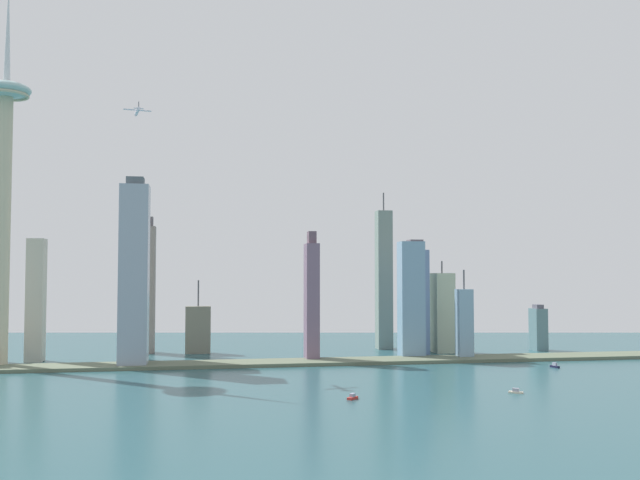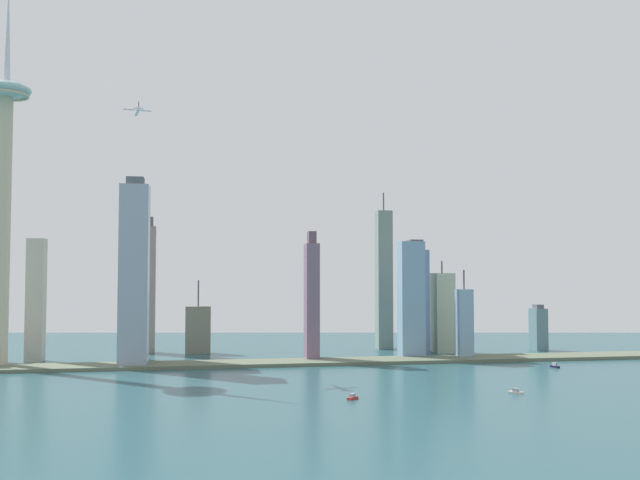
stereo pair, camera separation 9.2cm
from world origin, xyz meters
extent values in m
cube|color=#5B654F|center=(0.00, 429.51, 1.60)|extent=(831.64, 42.07, 3.21)
cylinder|color=#BEB798|center=(-255.90, 448.82, 126.67)|extent=(12.21, 12.21, 253.34)
ellipsoid|color=#9CC0BE|center=(-255.90, 448.82, 253.34)|extent=(43.14, 43.14, 14.16)
torus|color=#BEB798|center=(-255.90, 448.82, 248.39)|extent=(39.50, 39.50, 2.83)
cone|color=silver|center=(-255.90, 448.82, 310.09)|extent=(6.10, 6.10, 99.34)
cube|color=slate|center=(290.95, 500.36, 23.12)|extent=(13.58, 19.34, 46.24)
cube|color=#5A5764|center=(290.95, 500.36, 48.45)|extent=(8.15, 11.61, 4.43)
cube|color=#BDB8A7|center=(-235.82, 490.29, 59.32)|extent=(15.97, 18.02, 118.65)
cube|color=gray|center=(-134.30, 548.05, 67.84)|extent=(14.29, 18.55, 135.68)
cube|color=#5C555B|center=(-134.30, 548.05, 140.90)|extent=(8.58, 11.13, 10.45)
cube|color=gray|center=(126.35, 544.43, 78.15)|extent=(16.78, 16.99, 156.30)
cylinder|color=#4C4C51|center=(126.35, 544.43, 166.78)|extent=(1.60, 1.60, 20.95)
cube|color=#909EAF|center=(-138.29, 430.68, 82.70)|extent=(25.65, 26.52, 165.40)
cube|color=#4F5A61|center=(-138.29, 430.68, 168.99)|extent=(15.39, 15.91, 7.17)
cube|color=#82A3B9|center=(179.55, 436.70, 34.65)|extent=(14.81, 13.32, 69.31)
cylinder|color=#4C4C51|center=(179.55, 436.70, 78.94)|extent=(1.60, 1.60, 19.26)
cube|color=beige|center=(179.55, 500.30, 42.69)|extent=(20.73, 26.32, 85.38)
cylinder|color=#4C4C51|center=(179.55, 500.30, 91.96)|extent=(1.60, 1.60, 13.15)
cube|color=beige|center=(-141.51, 477.12, 74.93)|extent=(22.05, 25.76, 149.86)
cube|color=slate|center=(-81.04, 534.60, 25.01)|extent=(26.47, 12.12, 50.01)
cylinder|color=#4C4C51|center=(-81.04, 534.60, 63.92)|extent=(1.60, 1.60, 27.83)
cube|color=#7599B4|center=(130.33, 453.92, 58.51)|extent=(24.05, 18.77, 117.02)
cube|color=#6A82A9|center=(145.70, 489.06, 54.88)|extent=(23.51, 25.82, 109.77)
cube|color=#61535C|center=(145.70, 489.06, 115.24)|extent=(14.10, 15.49, 10.95)
cube|color=slate|center=(28.01, 448.38, 56.99)|extent=(12.62, 21.68, 113.98)
cube|color=#644D5A|center=(28.01, 448.38, 119.93)|extent=(7.57, 13.01, 11.90)
cube|color=#161732|center=(236.64, 364.97, 0.89)|extent=(5.08, 10.29, 1.79)
cube|color=#8F94A9|center=(236.64, 364.97, 3.18)|extent=(2.94, 4.70, 2.77)
cube|color=red|center=(22.82, 241.00, 0.80)|extent=(8.89, 8.99, 1.61)
cube|color=#8D94AA|center=(22.82, 241.00, 2.77)|extent=(4.54, 4.57, 2.33)
cube|color=beige|center=(141.61, 244.54, 0.63)|extent=(9.84, 8.41, 1.27)
cube|color=#9C99AA|center=(141.61, 244.54, 2.41)|extent=(4.82, 4.36, 2.29)
cylinder|color=white|center=(-137.63, 433.38, 234.28)|extent=(7.88, 27.00, 2.92)
sphere|color=white|center=(-140.14, 446.61, 234.28)|extent=(2.92, 2.92, 2.92)
cube|color=white|center=(-137.63, 433.38, 235.59)|extent=(25.30, 7.65, 0.50)
cube|color=white|center=(-135.52, 422.27, 234.72)|extent=(9.05, 3.71, 0.40)
cube|color=#2D333D|center=(-135.52, 422.27, 238.24)|extent=(0.88, 2.17, 5.00)
camera|label=1|loc=(-78.22, -217.83, 83.61)|focal=38.86mm
camera|label=2|loc=(-78.13, -217.84, 83.61)|focal=38.86mm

